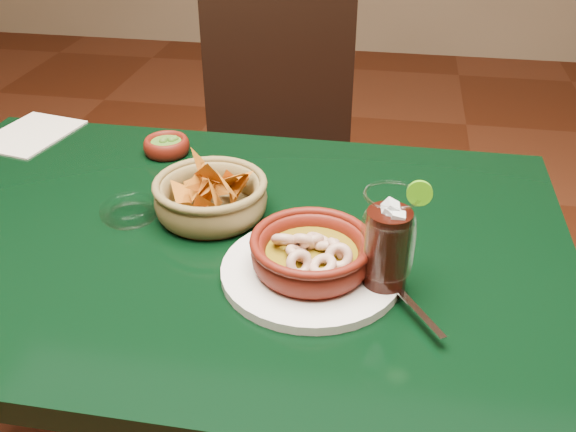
% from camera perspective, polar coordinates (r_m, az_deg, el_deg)
% --- Properties ---
extents(dining_table, '(1.20, 0.80, 0.75)m').
position_cam_1_polar(dining_table, '(1.14, -6.78, -5.63)').
color(dining_table, black).
rests_on(dining_table, ground).
extents(dining_chair, '(0.54, 0.54, 0.95)m').
position_cam_1_polar(dining_chair, '(1.80, -0.44, 4.65)').
color(dining_chair, black).
rests_on(dining_chair, ground).
extents(shrimp_plate, '(0.33, 0.27, 0.08)m').
position_cam_1_polar(shrimp_plate, '(0.96, 2.14, -3.70)').
color(shrimp_plate, silver).
rests_on(shrimp_plate, dining_table).
extents(chip_basket, '(0.23, 0.23, 0.13)m').
position_cam_1_polar(chip_basket, '(1.12, -6.87, 1.75)').
color(chip_basket, olive).
rests_on(chip_basket, dining_table).
extents(guacamole_ramekin, '(0.11, 0.11, 0.04)m').
position_cam_1_polar(guacamole_ramekin, '(1.36, -10.73, 6.15)').
color(guacamole_ramekin, '#4B1008').
rests_on(guacamole_ramekin, dining_table).
extents(cola_drink, '(0.16, 0.16, 0.18)m').
position_cam_1_polar(cola_drink, '(0.92, 8.82, -2.53)').
color(cola_drink, white).
rests_on(cola_drink, dining_table).
extents(glass_ashtray, '(0.11, 0.11, 0.03)m').
position_cam_1_polar(glass_ashtray, '(1.15, -13.89, 0.44)').
color(glass_ashtray, white).
rests_on(glass_ashtray, dining_table).
extents(paper_menu, '(0.19, 0.23, 0.00)m').
position_cam_1_polar(paper_menu, '(1.54, -21.94, 6.76)').
color(paper_menu, beige).
rests_on(paper_menu, dining_table).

